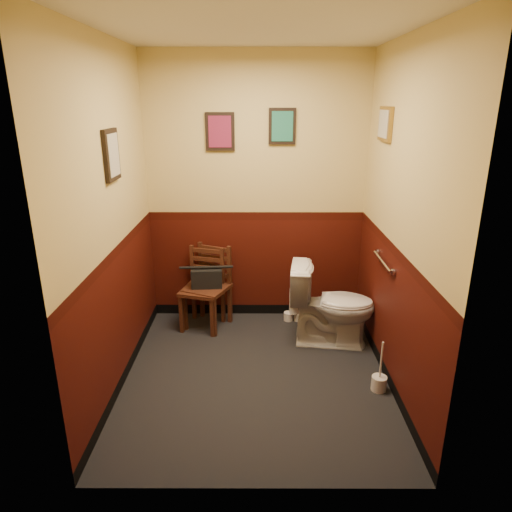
{
  "coord_description": "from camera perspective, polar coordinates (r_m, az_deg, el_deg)",
  "views": [
    {
      "loc": [
        0.01,
        -3.36,
        2.24
      ],
      "look_at": [
        0.0,
        0.25,
        1.0
      ],
      "focal_mm": 32.0,
      "sensor_mm": 36.0,
      "label": 1
    }
  ],
  "objects": [
    {
      "name": "toilet",
      "position": [
        4.41,
        9.47,
        -6.13
      ],
      "size": [
        0.85,
        0.55,
        0.78
      ],
      "primitive_type": "imported",
      "rotation": [
        0.0,
        0.0,
        1.44
      ],
      "color": "white",
      "rests_on": "floor"
    },
    {
      "name": "wall_right",
      "position": [
        3.65,
        17.59,
        3.91
      ],
      "size": [
        0.0,
        2.4,
        2.7
      ],
      "primitive_type": "cube",
      "rotation": [
        1.57,
        0.0,
        -1.57
      ],
      "color": "#390D08",
      "rests_on": "ground"
    },
    {
      "name": "floor",
      "position": [
        4.04,
        -0.01,
        -14.72
      ],
      "size": [
        2.2,
        2.4,
        0.0
      ],
      "primitive_type": "cube",
      "color": "black",
      "rests_on": "ground"
    },
    {
      "name": "framed_print_right",
      "position": [
        4.11,
        15.84,
        15.61
      ],
      "size": [
        0.04,
        0.34,
        0.28
      ],
      "color": "olive",
      "rests_on": "wall_right"
    },
    {
      "name": "chair_left",
      "position": [
        4.7,
        -6.61,
        -4.09
      ],
      "size": [
        0.47,
        0.47,
        0.82
      ],
      "rotation": [
        0.0,
        0.0,
        -0.26
      ],
      "color": "#522718",
      "rests_on": "floor"
    },
    {
      "name": "framed_print_back_a",
      "position": [
        4.57,
        -4.52,
        15.24
      ],
      "size": [
        0.28,
        0.04,
        0.36
      ],
      "color": "black",
      "rests_on": "wall_back"
    },
    {
      "name": "ceiling",
      "position": [
        3.4,
        -0.01,
        26.72
      ],
      "size": [
        2.2,
        2.4,
        0.0
      ],
      "primitive_type": "cube",
      "rotation": [
        3.14,
        0.0,
        0.0
      ],
      "color": "silver",
      "rests_on": "ground"
    },
    {
      "name": "wall_left",
      "position": [
        3.65,
        -17.58,
        3.94
      ],
      "size": [
        0.0,
        2.4,
        2.7
      ],
      "primitive_type": "cube",
      "rotation": [
        1.57,
        0.0,
        1.57
      ],
      "color": "#390D08",
      "rests_on": "ground"
    },
    {
      "name": "wall_back",
      "position": [
        4.65,
        0.03,
        7.91
      ],
      "size": [
        2.2,
        0.0,
        2.7
      ],
      "primitive_type": "cube",
      "rotation": [
        1.57,
        0.0,
        0.0
      ],
      "color": "#390D08",
      "rests_on": "ground"
    },
    {
      "name": "framed_print_left",
      "position": [
        3.65,
        -17.59,
        11.95
      ],
      "size": [
        0.04,
        0.3,
        0.38
      ],
      "color": "black",
      "rests_on": "wall_left"
    },
    {
      "name": "wall_front",
      "position": [
        2.34,
        -0.09,
        -3.43
      ],
      "size": [
        2.2,
        0.0,
        2.7
      ],
      "primitive_type": "cube",
      "rotation": [
        -1.57,
        0.0,
        0.0
      ],
      "color": "#390D08",
      "rests_on": "ground"
    },
    {
      "name": "handbag",
      "position": [
        4.64,
        -6.18,
        -2.71
      ],
      "size": [
        0.32,
        0.17,
        0.22
      ],
      "rotation": [
        0.0,
        0.0,
        0.07
      ],
      "color": "black",
      "rests_on": "chair_right"
    },
    {
      "name": "grab_bar",
      "position": [
        3.98,
        15.58,
        -0.69
      ],
      "size": [
        0.05,
        0.56,
        0.06
      ],
      "color": "silver",
      "rests_on": "wall_right"
    },
    {
      "name": "chair_right",
      "position": [
        4.71,
        -5.9,
        -3.86
      ],
      "size": [
        0.52,
        0.52,
        0.84
      ],
      "rotation": [
        0.0,
        0.0,
        -0.42
      ],
      "color": "#522718",
      "rests_on": "floor"
    },
    {
      "name": "tp_stack",
      "position": [
        4.88,
        4.75,
        -6.42
      ],
      "size": [
        0.21,
        0.13,
        0.36
      ],
      "color": "silver",
      "rests_on": "floor"
    },
    {
      "name": "framed_print_back_b",
      "position": [
        4.56,
        3.3,
        15.89
      ],
      "size": [
        0.26,
        0.04,
        0.34
      ],
      "color": "black",
      "rests_on": "wall_back"
    },
    {
      "name": "toilet_brush",
      "position": [
        3.96,
        15.13,
        -14.99
      ],
      "size": [
        0.12,
        0.12,
        0.44
      ],
      "color": "silver",
      "rests_on": "floor"
    }
  ]
}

